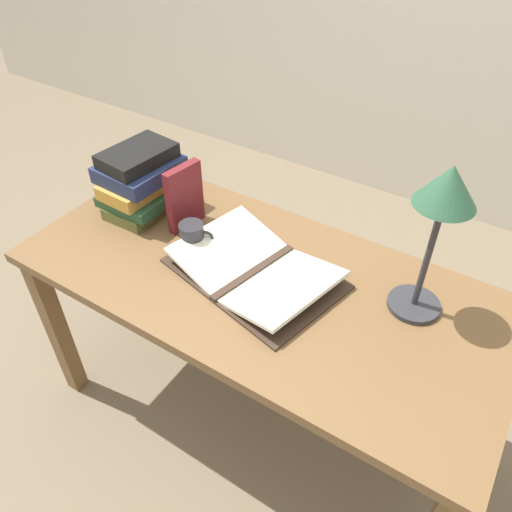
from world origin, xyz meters
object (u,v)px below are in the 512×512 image
(book_stack_tall, at_px, (142,180))
(book_standing_upright, at_px, (184,197))
(open_book, at_px, (255,270))
(reading_lamp, at_px, (443,205))
(coffee_mug, at_px, (192,237))

(book_stack_tall, relative_size, book_standing_upright, 1.28)
(open_book, xyz_separation_m, book_standing_upright, (-0.34, 0.09, 0.10))
(book_standing_upright, distance_m, reading_lamp, 0.83)
(book_stack_tall, distance_m, reading_lamp, 1.02)
(reading_lamp, bearing_deg, book_stack_tall, -177.45)
(open_book, bearing_deg, reading_lamp, 29.01)
(book_stack_tall, height_order, coffee_mug, book_stack_tall)
(book_stack_tall, xyz_separation_m, reading_lamp, (0.99, 0.04, 0.24))
(open_book, xyz_separation_m, coffee_mug, (-0.24, -0.01, 0.03))
(book_standing_upright, bearing_deg, open_book, -5.85)
(book_stack_tall, bearing_deg, reading_lamp, 2.55)
(open_book, relative_size, reading_lamp, 1.24)
(book_standing_upright, height_order, coffee_mug, book_standing_upright)
(book_stack_tall, bearing_deg, open_book, -9.57)
(reading_lamp, bearing_deg, coffee_mug, -168.68)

